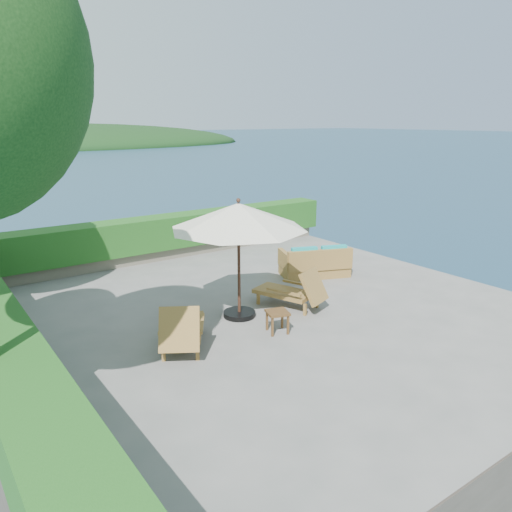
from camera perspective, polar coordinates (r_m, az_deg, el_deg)
ground at (r=11.65m, az=1.08°, el=-6.30°), size 12.00×12.00×0.00m
foundation at (r=12.31m, az=1.05°, el=-13.02°), size 12.00×12.00×3.00m
ocean at (r=13.06m, az=1.01°, el=-18.63°), size 600.00×600.00×0.00m
offshore_island at (r=152.16m, az=-23.94°, el=11.36°), size 126.00×57.60×12.60m
planter_wall_far at (r=16.22m, az=-10.75°, el=0.37°), size 12.00×0.60×0.36m
hedge_far at (r=16.06m, az=-10.87°, el=2.68°), size 12.40×0.90×1.00m
patio_umbrella at (r=10.71m, az=-2.01°, el=4.43°), size 3.09×3.09×2.69m
lounge_left at (r=9.78m, az=-8.43°, el=-8.13°), size 1.57×1.90×1.03m
lounge_right at (r=11.77m, az=4.30°, el=-3.98°), size 1.25×1.85×0.99m
side_table at (r=10.41m, az=2.47°, el=-6.76°), size 0.55×0.55×0.47m
wicker_loveseat at (r=14.18m, az=6.79°, el=-0.87°), size 2.11×1.59×0.93m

